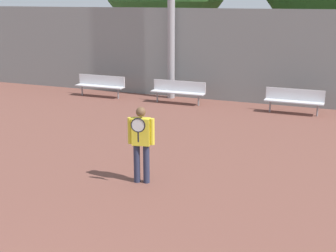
# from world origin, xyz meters

# --- Properties ---
(tennis_player) EXTENTS (0.57, 0.46, 1.70)m
(tennis_player) POSITION_xyz_m (-0.27, 6.45, 0.97)
(tennis_player) COLOR #282D47
(tennis_player) RESTS_ON ground_plane
(bench_courtside_near) EXTENTS (2.10, 0.40, 0.86)m
(bench_courtside_near) POSITION_xyz_m (-5.71, 14.14, 0.53)
(bench_courtside_near) COLOR silver
(bench_courtside_near) RESTS_ON ground_plane
(bench_courtside_far) EXTENTS (2.01, 0.40, 0.86)m
(bench_courtside_far) POSITION_xyz_m (1.98, 14.14, 0.53)
(bench_courtside_far) COLOR silver
(bench_courtside_far) RESTS_ON ground_plane
(bench_adjacent_court) EXTENTS (2.10, 0.40, 0.86)m
(bench_adjacent_court) POSITION_xyz_m (-2.33, 14.14, 0.53)
(bench_adjacent_court) COLOR silver
(bench_adjacent_court) RESTS_ON ground_plane
(back_fence) EXTENTS (28.22, 0.06, 3.52)m
(back_fence) POSITION_xyz_m (0.00, 15.30, 1.76)
(back_fence) COLOR gray
(back_fence) RESTS_ON ground_plane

